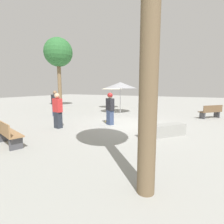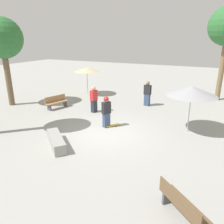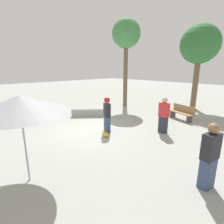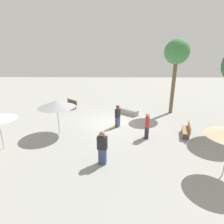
% 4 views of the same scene
% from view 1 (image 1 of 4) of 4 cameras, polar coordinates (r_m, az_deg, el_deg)
% --- Properties ---
extents(ground_plane, '(60.00, 60.00, 0.00)m').
position_cam_1_polar(ground_plane, '(9.36, 4.35, -4.11)').
color(ground_plane, '#9E9E99').
extents(skater_main, '(0.51, 0.43, 1.70)m').
position_cam_1_polar(skater_main, '(9.17, -0.65, 1.46)').
color(skater_main, '#38476B').
rests_on(skater_main, ground_plane).
extents(skateboard, '(0.76, 0.64, 0.07)m').
position_cam_1_polar(skateboard, '(9.65, -0.91, -3.36)').
color(skateboard, gold).
rests_on(skateboard, ground_plane).
extents(concrete_ledge, '(1.67, 1.84, 0.48)m').
position_cam_1_polar(concrete_ledge, '(7.37, 16.18, -5.85)').
color(concrete_ledge, gray).
rests_on(concrete_ledge, ground_plane).
extents(bench_near, '(1.66, 0.90, 0.85)m').
position_cam_1_polar(bench_near, '(6.94, -30.93, -5.99)').
color(bench_near, '#47474C').
rests_on(bench_near, ground_plane).
extents(bench_far, '(1.40, 1.48, 0.85)m').
position_cam_1_polar(bench_far, '(12.79, 29.56, 0.09)').
color(bench_far, '#47474C').
rests_on(bench_far, ground_plane).
extents(shade_umbrella_cream, '(2.00, 2.00, 2.11)m').
position_cam_1_polar(shade_umbrella_cream, '(16.54, -0.02, 8.01)').
color(shade_umbrella_cream, '#B7B7BC').
rests_on(shade_umbrella_cream, ground_plane).
extents(shade_umbrella_grey, '(2.46, 2.46, 2.35)m').
position_cam_1_polar(shade_umbrella_grey, '(13.29, 2.73, 8.73)').
color(shade_umbrella_grey, '#B7B7BC').
rests_on(shade_umbrella_grey, ground_plane).
extents(palm_tree_left, '(2.78, 2.78, 6.77)m').
position_cam_1_polar(palm_tree_left, '(18.84, -17.13, 17.89)').
color(palm_tree_left, brown).
rests_on(palm_tree_left, ground_plane).
extents(bystander_watching, '(0.50, 0.34, 1.70)m').
position_cam_1_polar(bystander_watching, '(8.82, -17.32, 0.39)').
color(bystander_watching, '#282D38').
rests_on(bystander_watching, ground_plane).
extents(bystander_far, '(0.34, 0.51, 1.74)m').
position_cam_1_polar(bystander_far, '(12.70, -17.99, 2.71)').
color(bystander_far, '#38476B').
rests_on(bystander_far, ground_plane).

